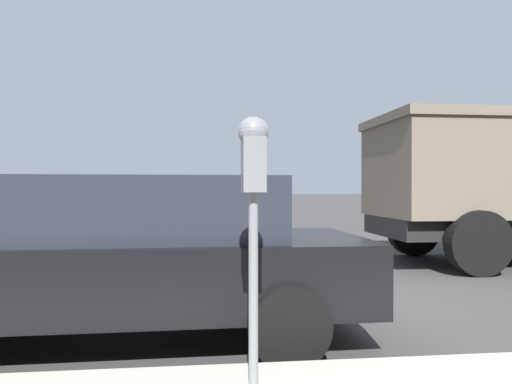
# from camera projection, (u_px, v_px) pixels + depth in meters

# --- Properties ---
(ground_plane) EXTENTS (220.00, 220.00, 0.00)m
(ground_plane) POSITION_uv_depth(u_px,v_px,m) (269.00, 309.00, 5.70)
(ground_plane) COLOR #3D3A3A
(parking_meter) EXTENTS (0.21, 0.19, 1.66)m
(parking_meter) POSITION_uv_depth(u_px,v_px,m) (253.00, 179.00, 3.09)
(parking_meter) COLOR gray
(parking_meter) RESTS_ON sidewalk
(car_black) EXTENTS (2.12, 4.47, 1.49)m
(car_black) POSITION_uv_depth(u_px,v_px,m) (128.00, 254.00, 4.58)
(car_black) COLOR black
(car_black) RESTS_ON ground_plane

